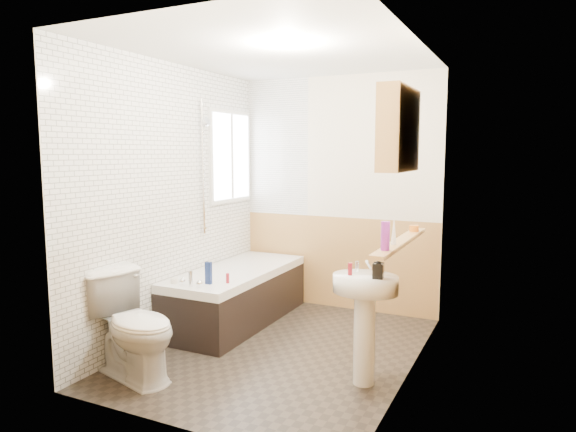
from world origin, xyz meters
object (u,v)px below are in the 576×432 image
(pine_shelf, at_px, (401,242))
(bathtub, at_px, (237,294))
(toilet, at_px, (134,326))
(medicine_cabinet, at_px, (399,130))
(sink, at_px, (365,307))

(pine_shelf, bearing_deg, bathtub, 161.68)
(bathtub, xyz_separation_m, pine_shelf, (1.77, -0.59, 0.76))
(toilet, xyz_separation_m, medicine_cabinet, (1.77, 0.80, 1.46))
(toilet, bearing_deg, bathtub, 14.54)
(toilet, relative_size, sink, 0.88)
(sink, relative_size, pine_shelf, 0.70)
(pine_shelf, height_order, medicine_cabinet, medicine_cabinet)
(bathtub, height_order, toilet, toilet)
(sink, xyz_separation_m, pine_shelf, (0.20, 0.22, 0.46))
(toilet, xyz_separation_m, pine_shelf, (1.80, 0.85, 0.65))
(medicine_cabinet, bearing_deg, pine_shelf, 61.10)
(bathtub, bearing_deg, toilet, -91.19)
(toilet, distance_m, medicine_cabinet, 2.43)
(toilet, bearing_deg, sink, -52.50)
(bathtub, height_order, sink, sink)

